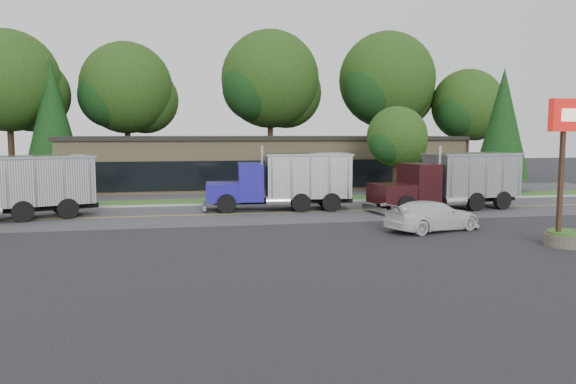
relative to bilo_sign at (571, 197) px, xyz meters
name	(u,v)px	position (x,y,z in m)	size (l,w,h in m)	color
ground	(305,243)	(-10.50, 2.50, -2.02)	(140.00, 140.00, 0.00)	#2D2D32
road	(271,213)	(-10.50, 11.50, -2.02)	(60.00, 8.00, 0.02)	#55555A
center_line	(271,213)	(-10.50, 11.50, -2.02)	(60.00, 0.12, 0.01)	gold
curb	(260,204)	(-10.50, 15.70, -2.02)	(60.00, 0.30, 0.12)	#9E9E99
grass_verge	(257,201)	(-10.50, 17.50, -2.02)	(60.00, 3.40, 0.03)	#3B6221
far_parking	(248,193)	(-10.50, 22.50, -2.02)	(60.00, 7.00, 0.02)	#55555A
strip_mall	(262,163)	(-8.50, 28.50, -0.02)	(32.00, 12.00, 4.00)	#93805A
bilo_sign	(571,197)	(0.00, 0.00, 0.00)	(2.20, 1.90, 5.95)	#6B6054
tree_far_a	(10,86)	(-30.35, 34.62, 6.76)	(9.65, 9.08, 13.76)	#382619
tree_far_b	(128,92)	(-20.36, 36.61, 6.45)	(9.30, 8.76, 13.27)	#382619
tree_far_c	(272,84)	(-6.34, 36.62, 7.46)	(10.42, 9.81, 14.86)	#382619
tree_far_d	(388,85)	(5.66, 35.63, 7.49)	(10.45, 9.84, 14.91)	#382619
tree_far_e	(468,109)	(13.62, 33.59, 5.04)	(7.76, 7.31, 11.07)	#382619
evergreen_left	(52,116)	(-26.50, 32.50, 4.06)	(4.87, 4.87, 11.07)	#382619
evergreen_right	(503,124)	(9.50, 20.50, 3.29)	(4.25, 4.25, 9.66)	#382619
tree_verge	(398,140)	(-0.43, 17.55, 2.09)	(4.53, 4.27, 6.47)	#382619
dump_truck_red	(2,186)	(-24.71, 11.45, -0.21)	(10.65, 5.95, 3.36)	black
dump_truck_blue	(288,180)	(-9.28, 12.72, -0.22)	(8.79, 3.22, 3.36)	black
dump_truck_maroon	(454,179)	(0.56, 11.03, -0.21)	(9.69, 4.06, 3.36)	black
rally_car	(432,216)	(-3.89, 4.43, -1.32)	(1.97, 4.85, 1.41)	silver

